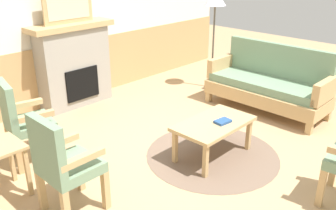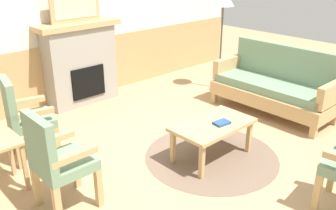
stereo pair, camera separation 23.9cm
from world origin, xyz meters
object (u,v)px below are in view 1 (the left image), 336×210
object	(u,v)px
framed_picture	(68,3)
couch	(268,85)
armchair_by_window_left	(22,119)
armchair_near_fireplace	(63,162)
book_on_table	(223,121)
floor_lamp_by_couch	(215,4)
fireplace	(74,64)
coffee_table	(214,126)

from	to	relation	value
framed_picture	couch	size ratio (longest dim) A/B	0.44
couch	armchair_by_window_left	size ratio (longest dim) A/B	1.84
armchair_near_fireplace	armchair_by_window_left	bearing A→B (deg)	80.99
book_on_table	floor_lamp_by_couch	world-z (taller)	floor_lamp_by_couch
framed_picture	floor_lamp_by_couch	world-z (taller)	framed_picture
floor_lamp_by_couch	fireplace	bearing A→B (deg)	153.30
fireplace	framed_picture	size ratio (longest dim) A/B	1.62
fireplace	framed_picture	bearing A→B (deg)	90.00
couch	floor_lamp_by_couch	distance (m)	1.64
floor_lamp_by_couch	armchair_near_fireplace	bearing A→B (deg)	-162.68
fireplace	armchair_by_window_left	distance (m)	1.76
fireplace	armchair_by_window_left	size ratio (longest dim) A/B	1.33
fireplace	coffee_table	distance (m)	2.57
book_on_table	floor_lamp_by_couch	distance (m)	2.63
coffee_table	book_on_table	distance (m)	0.12
coffee_table	floor_lamp_by_couch	world-z (taller)	floor_lamp_by_couch
framed_picture	coffee_table	xyz separation A→B (m)	(0.19, -2.55, -1.17)
fireplace	book_on_table	bearing A→B (deg)	-84.67
fireplace	armchair_near_fireplace	xyz separation A→B (m)	(-1.56, -2.20, -0.11)
fireplace	framed_picture	world-z (taller)	framed_picture
couch	framed_picture	bearing A→B (deg)	129.29
coffee_table	book_on_table	bearing A→B (deg)	-57.43
coffee_table	armchair_near_fireplace	world-z (taller)	armchair_near_fireplace
fireplace	couch	world-z (taller)	fireplace
armchair_by_window_left	floor_lamp_by_couch	bearing A→B (deg)	0.36
framed_picture	armchair_near_fireplace	world-z (taller)	framed_picture
coffee_table	armchair_near_fireplace	size ratio (longest dim) A/B	0.98
fireplace	couch	size ratio (longest dim) A/B	0.72
couch	book_on_table	size ratio (longest dim) A/B	9.67
coffee_table	armchair_near_fireplace	bearing A→B (deg)	168.90
armchair_by_window_left	coffee_table	bearing A→B (deg)	-42.98
fireplace	book_on_table	xyz separation A→B (m)	(0.25, -2.63, -0.20)
framed_picture	book_on_table	bearing A→B (deg)	-84.67
book_on_table	armchair_by_window_left	distance (m)	2.24
coffee_table	floor_lamp_by_couch	size ratio (longest dim) A/B	0.57
couch	armchair_near_fireplace	world-z (taller)	same
coffee_table	book_on_table	xyz separation A→B (m)	(0.05, -0.08, 0.07)
framed_picture	couch	xyz separation A→B (m)	(1.88, -2.29, -1.16)
fireplace	armchair_near_fireplace	bearing A→B (deg)	-125.25
fireplace	coffee_table	xyz separation A→B (m)	(0.19, -2.55, -0.27)
armchair_near_fireplace	framed_picture	bearing A→B (deg)	54.75
book_on_table	fireplace	bearing A→B (deg)	95.33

